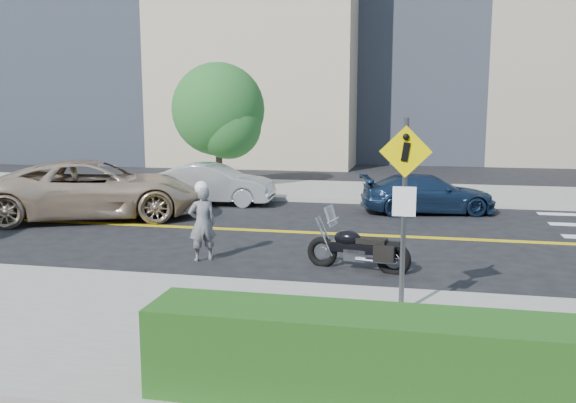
# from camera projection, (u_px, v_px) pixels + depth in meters

# --- Properties ---
(ground_plane) EXTENTS (120.00, 120.00, 0.00)m
(ground_plane) POSITION_uv_depth(u_px,v_px,m) (249.00, 230.00, 16.42)
(ground_plane) COLOR black
(ground_plane) RESTS_ON ground
(sidewalk_near) EXTENTS (60.00, 5.00, 0.15)m
(sidewalk_near) POSITION_uv_depth(u_px,v_px,m) (115.00, 324.00, 9.16)
(sidewalk_near) COLOR #9E9B91
(sidewalk_near) RESTS_ON ground_plane
(sidewalk_far) EXTENTS (60.00, 5.00, 0.15)m
(sidewalk_far) POSITION_uv_depth(u_px,v_px,m) (301.00, 190.00, 23.66)
(sidewalk_far) COLOR #9E9B91
(sidewalk_far) RESTS_ON ground_plane
(hedge) EXTENTS (9.00, 0.90, 1.00)m
(hedge) POSITION_uv_depth(u_px,v_px,m) (576.00, 375.00, 6.11)
(hedge) COLOR #235619
(hedge) RESTS_ON sidewalk_near
(pedestrian_sign) EXTENTS (0.78, 0.08, 3.00)m
(pedestrian_sign) POSITION_uv_depth(u_px,v_px,m) (404.00, 197.00, 9.16)
(pedestrian_sign) COLOR #4C4C51
(pedestrian_sign) RESTS_ON sidewalk_near
(motorcyclist) EXTENTS (0.71, 0.66, 1.74)m
(motorcyclist) POSITION_uv_depth(u_px,v_px,m) (202.00, 221.00, 13.08)
(motorcyclist) COLOR #BABABF
(motorcyclist) RESTS_ON ground
(motorcycle) EXTENTS (2.19, 1.04, 1.28)m
(motorcycle) POSITION_uv_depth(u_px,v_px,m) (358.00, 239.00, 12.37)
(motorcycle) COLOR black
(motorcycle) RESTS_ON ground
(suv) EXTENTS (6.86, 5.04, 1.73)m
(suv) POSITION_uv_depth(u_px,v_px,m) (95.00, 189.00, 18.04)
(suv) COLOR #BFA78C
(suv) RESTS_ON ground
(parked_car_silver) EXTENTS (4.25, 1.68, 1.38)m
(parked_car_silver) POSITION_uv_depth(u_px,v_px,m) (213.00, 184.00, 20.67)
(parked_car_silver) COLOR #B9BDC1
(parked_car_silver) RESTS_ON ground
(parked_car_blue) EXTENTS (4.41, 2.55, 1.20)m
(parked_car_blue) POSITION_uv_depth(u_px,v_px,m) (428.00, 194.00, 18.96)
(parked_car_blue) COLOR #192E4C
(parked_car_blue) RESTS_ON ground
(tree_far_a) EXTENTS (3.66, 3.66, 5.00)m
(tree_far_a) POSITION_uv_depth(u_px,v_px,m) (218.00, 109.00, 24.01)
(tree_far_a) COLOR #382619
(tree_far_a) RESTS_ON ground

